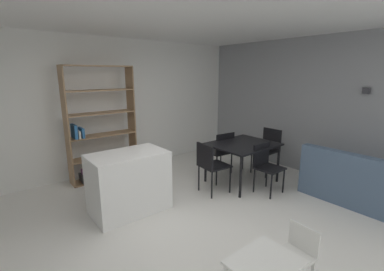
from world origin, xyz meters
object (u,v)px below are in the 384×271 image
object	(u,v)px
dining_chair_far	(222,149)
open_bookshelf	(99,127)
kitchen_island	(129,182)
dining_chair_near	(266,163)
dining_chair_window_side	(268,147)
child_chair_right	(297,252)
child_table	(265,270)
dining_chair_island_side	(210,163)
dining_table	(243,147)
sofa	(379,191)

from	to	relation	value
dining_chair_far	open_bookshelf	bearing A→B (deg)	-28.89
kitchen_island	dining_chair_near	world-z (taller)	kitchen_island
open_bookshelf	dining_chair_near	distance (m)	3.13
dining_chair_window_side	child_chair_right	bearing A→B (deg)	-49.66
child_table	dining_chair_island_side	size ratio (longest dim) A/B	0.66
dining_chair_window_side	dining_chair_far	bearing A→B (deg)	-123.31
dining_table	dining_chair_far	xyz separation A→B (m)	(-0.01, 0.52, -0.16)
open_bookshelf	dining_chair_window_side	bearing A→B (deg)	-33.09
child_table	dining_chair_near	size ratio (longest dim) A/B	0.69
open_bookshelf	dining_chair_window_side	xyz separation A→B (m)	(2.81, -1.83, -0.48)
open_bookshelf	dining_table	distance (m)	2.73
kitchen_island	open_bookshelf	world-z (taller)	open_bookshelf
dining_chair_window_side	dining_chair_far	xyz separation A→B (m)	(-0.81, 0.52, -0.03)
dining_chair_far	dining_chair_near	bearing A→B (deg)	94.61
dining_chair_near	dining_chair_far	size ratio (longest dim) A/B	0.97
open_bookshelf	dining_chair_window_side	world-z (taller)	open_bookshelf
kitchen_island	dining_chair_far	distance (m)	2.15
kitchen_island	dining_table	xyz separation A→B (m)	(2.14, -0.32, 0.24)
dining_table	dining_chair_near	world-z (taller)	dining_chair_near
child_table	child_chair_right	xyz separation A→B (m)	(0.52, -0.00, -0.07)
open_bookshelf	child_chair_right	world-z (taller)	open_bookshelf
dining_chair_island_side	sofa	distance (m)	2.60
kitchen_island	dining_table	size ratio (longest dim) A/B	0.93
dining_chair_island_side	dining_chair_near	world-z (taller)	dining_chair_island_side
child_table	dining_chair_far	xyz separation A→B (m)	(2.02, 2.52, 0.12)
kitchen_island	dining_table	distance (m)	2.18
child_table	child_chair_right	world-z (taller)	child_chair_right
child_table	dining_chair_far	bearing A→B (deg)	51.34
dining_chair_window_side	sofa	world-z (taller)	dining_chair_window_side
dining_table	sofa	distance (m)	2.20
child_table	dining_chair_far	size ratio (longest dim) A/B	0.67
dining_chair_window_side	sofa	distance (m)	2.01
kitchen_island	dining_chair_window_side	size ratio (longest dim) A/B	1.20
kitchen_island	open_bookshelf	size ratio (longest dim) A/B	0.51
child_chair_right	dining_chair_island_side	bearing A→B (deg)	164.52
dining_table	dining_chair_far	world-z (taller)	dining_chair_far
child_table	dining_chair_window_side	bearing A→B (deg)	35.26
open_bookshelf	dining_chair_near	world-z (taller)	open_bookshelf
dining_chair_near	dining_chair_far	distance (m)	1.05
child_table	sofa	distance (m)	2.86
dining_chair_island_side	sofa	size ratio (longest dim) A/B	0.41
child_chair_right	kitchen_island	bearing A→B (deg)	-160.95
dining_table	dining_chair_window_side	world-z (taller)	dining_chair_window_side
child_chair_right	dining_chair_far	distance (m)	2.95
kitchen_island	open_bookshelf	distance (m)	1.62
open_bookshelf	dining_table	world-z (taller)	open_bookshelf
open_bookshelf	child_table	world-z (taller)	open_bookshelf
dining_chair_far	dining_table	bearing A→B (deg)	95.10
kitchen_island	sofa	xyz separation A→B (m)	(2.98, -2.32, -0.16)
dining_table	child_chair_right	bearing A→B (deg)	-126.95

